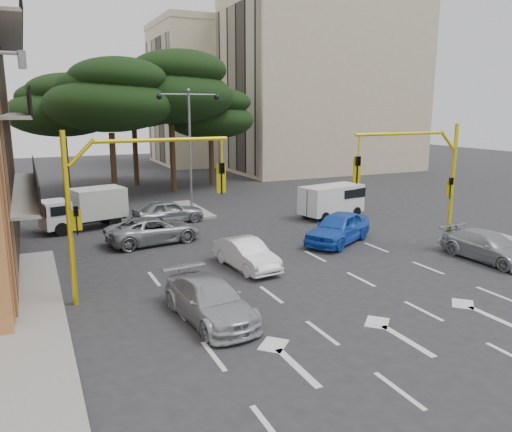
{
  "coord_description": "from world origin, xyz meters",
  "views": [
    {
      "loc": [
        -9.7,
        -15.47,
        6.7
      ],
      "look_at": [
        0.1,
        5.91,
        1.6
      ],
      "focal_mm": 35.0,
      "sensor_mm": 36.0,
      "label": 1
    }
  ],
  "objects": [
    {
      "name": "ground",
      "position": [
        0.0,
        0.0,
        0.0
      ],
      "size": [
        120.0,
        120.0,
        0.0
      ],
      "primitive_type": "plane",
      "color": "#28282B",
      "rests_on": "ground"
    },
    {
      "name": "median_strip",
      "position": [
        0.0,
        16.0,
        0.07
      ],
      "size": [
        1.4,
        6.0,
        0.15
      ],
      "primitive_type": "cube",
      "color": "gray",
      "rests_on": "ground"
    },
    {
      "name": "apartment_beige_near",
      "position": [
        19.95,
        32.0,
        9.35
      ],
      "size": [
        20.2,
        12.15,
        18.7
      ],
      "color": "#C4B493",
      "rests_on": "ground"
    },
    {
      "name": "apartment_beige_far",
      "position": [
        12.95,
        44.0,
        8.35
      ],
      "size": [
        16.2,
        12.15,
        16.7
      ],
      "color": "#C4B493",
      "rests_on": "ground"
    },
    {
      "name": "pine_left_near",
      "position": [
        -3.94,
        21.96,
        7.6
      ],
      "size": [
        9.15,
        9.15,
        10.23
      ],
      "color": "#382616",
      "rests_on": "ground"
    },
    {
      "name": "pine_center",
      "position": [
        1.06,
        23.96,
        8.3
      ],
      "size": [
        9.98,
        9.98,
        11.16
      ],
      "color": "#382616",
      "rests_on": "ground"
    },
    {
      "name": "pine_left_far",
      "position": [
        -6.94,
        25.96,
        6.91
      ],
      "size": [
        8.32,
        8.32,
        9.3
      ],
      "color": "#382616",
      "rests_on": "ground"
    },
    {
      "name": "pine_right",
      "position": [
        5.06,
        25.96,
        6.22
      ],
      "size": [
        7.49,
        7.49,
        8.37
      ],
      "color": "#382616",
      "rests_on": "ground"
    },
    {
      "name": "pine_back",
      "position": [
        -0.94,
        28.96,
        7.6
      ],
      "size": [
        9.15,
        9.15,
        10.23
      ],
      "color": "#382616",
      "rests_on": "ground"
    },
    {
      "name": "signal_mast_right",
      "position": [
        6.8,
        1.99,
        3.88
      ],
      "size": [
        5.79,
        0.37,
        6.0
      ],
      "color": "yellow",
      "rests_on": "ground"
    },
    {
      "name": "signal_mast_left",
      "position": [
        -6.8,
        1.99,
        3.88
      ],
      "size": [
        5.79,
        0.37,
        6.0
      ],
      "color": "yellow",
      "rests_on": "ground"
    },
    {
      "name": "street_lamp_center",
      "position": [
        0.0,
        16.0,
        5.43
      ],
      "size": [
        4.16,
        0.36,
        7.77
      ],
      "color": "slate",
      "rests_on": "median_strip"
    },
    {
      "name": "car_white_hatch",
      "position": [
        -1.59,
        3.22,
        0.63
      ],
      "size": [
        1.76,
        3.92,
        1.25
      ],
      "primitive_type": "imported",
      "rotation": [
        0.0,
        0.0,
        0.12
      ],
      "color": "white",
      "rests_on": "ground"
    },
    {
      "name": "car_blue_compact",
      "position": [
        4.28,
        5.05,
        0.78
      ],
      "size": [
        4.9,
        3.92,
        1.56
      ],
      "primitive_type": "imported",
      "rotation": [
        0.0,
        0.0,
        -1.04
      ],
      "color": "blue",
      "rests_on": "ground"
    },
    {
      "name": "car_silver_wagon",
      "position": [
        -4.76,
        -1.11,
        0.65
      ],
      "size": [
        2.31,
        4.65,
        1.3
      ],
      "primitive_type": "imported",
      "rotation": [
        0.0,
        0.0,
        0.11
      ],
      "color": "#AAADB2",
      "rests_on": "ground"
    },
    {
      "name": "car_silver_cross_a",
      "position": [
        -4.19,
        8.95,
        0.66
      ],
      "size": [
        5.02,
        2.85,
        1.32
      ],
      "primitive_type": "imported",
      "rotation": [
        0.0,
        0.0,
        1.71
      ],
      "color": "#989C9F",
      "rests_on": "ground"
    },
    {
      "name": "car_silver_cross_b",
      "position": [
        -2.38,
        13.0,
        0.72
      ],
      "size": [
        4.4,
        2.25,
        1.43
      ],
      "primitive_type": "imported",
      "rotation": [
        0.0,
        0.0,
        1.71
      ],
      "color": "#95999D",
      "rests_on": "ground"
    },
    {
      "name": "car_silver_parked",
      "position": [
        8.7,
        -0.3,
        0.65
      ],
      "size": [
        2.01,
        4.54,
        1.3
      ],
      "primitive_type": "imported",
      "rotation": [
        0.0,
        0.0,
        0.04
      ],
      "color": "#A0A4A8",
      "rests_on": "ground"
    },
    {
      "name": "van_white",
      "position": [
        7.34,
        10.39,
        1.02
      ],
      "size": [
        4.37,
        2.63,
        2.04
      ],
      "primitive_type": null,
      "rotation": [
        0.0,
        0.0,
        -1.37
      ],
      "color": "white",
      "rests_on": "ground"
    },
    {
      "name": "box_truck_a",
      "position": [
        -7.03,
        13.51,
        1.13
      ],
      "size": [
        4.93,
        2.94,
        2.27
      ],
      "primitive_type": null,
      "rotation": [
        0.0,
        0.0,
        1.8
      ],
      "color": "white",
      "rests_on": "ground"
    }
  ]
}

